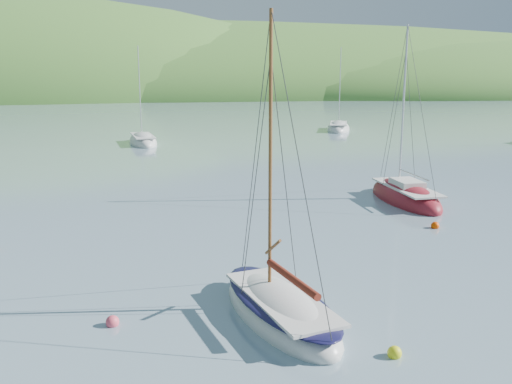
{
  "coord_description": "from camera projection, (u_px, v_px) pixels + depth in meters",
  "views": [
    {
      "loc": [
        -2.34,
        -16.97,
        7.98
      ],
      "look_at": [
        1.36,
        8.0,
        2.42
      ],
      "focal_mm": 40.0,
      "sensor_mm": 36.0,
      "label": 1
    }
  ],
  "objects": [
    {
      "name": "distant_sloop_b",
      "position": [
        338.0,
        129.0,
        73.09
      ],
      "size": [
        5.05,
        8.41,
        11.32
      ],
      "rotation": [
        0.0,
        0.0,
        -0.31
      ],
      "color": "silver",
      "rests_on": "ground"
    },
    {
      "name": "ground",
      "position": [
        251.0,
        319.0,
        18.45
      ],
      "size": [
        700.0,
        700.0,
        0.0
      ],
      "primitive_type": "plane",
      "color": "gray",
      "rests_on": "ground"
    },
    {
      "name": "shoreline_hills",
      "position": [
        147.0,
        92.0,
        183.63
      ],
      "size": [
        690.0,
        135.0,
        56.0
      ],
      "color": "#406E2A",
      "rests_on": "ground"
    },
    {
      "name": "mooring_buoys",
      "position": [
        247.0,
        275.0,
        21.99
      ],
      "size": [
        21.44,
        12.61,
        0.42
      ],
      "color": "#D0D314",
      "rests_on": "ground"
    },
    {
      "name": "daysailer_white",
      "position": [
        280.0,
        310.0,
        18.53
      ],
      "size": [
        4.14,
        7.19,
        10.43
      ],
      "rotation": [
        0.0,
        0.0,
        0.26
      ],
      "color": "silver",
      "rests_on": "ground"
    },
    {
      "name": "distant_sloop_a",
      "position": [
        143.0,
        142.0,
        60.31
      ],
      "size": [
        3.98,
        8.08,
        11.04
      ],
      "rotation": [
        0.0,
        0.0,
        0.17
      ],
      "color": "silver",
      "rests_on": "ground"
    },
    {
      "name": "sloop_red",
      "position": [
        405.0,
        198.0,
        34.54
      ],
      "size": [
        3.06,
        7.79,
        11.32
      ],
      "rotation": [
        0.0,
        0.0,
        0.06
      ],
      "color": "maroon",
      "rests_on": "ground"
    }
  ]
}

